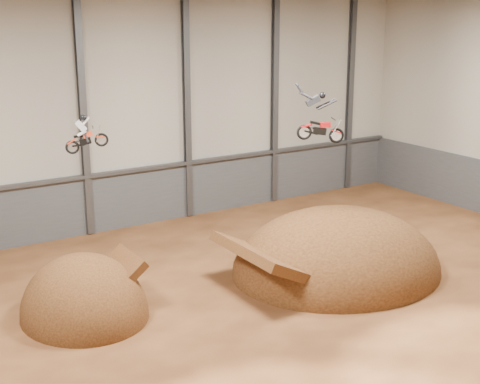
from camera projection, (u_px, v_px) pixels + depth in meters
name	position (u px, v px, depth m)	size (l,w,h in m)	color
floor	(281.00, 313.00, 29.48)	(40.00, 40.00, 0.00)	#4C2914
back_wall	(136.00, 112.00, 39.84)	(40.00, 0.10, 14.00)	#B6AFA1
lower_band_back	(140.00, 197.00, 41.14)	(39.80, 0.18, 3.50)	#4C4F53
steel_rail	(140.00, 169.00, 40.54)	(39.80, 0.35, 0.20)	#47494F
steel_column_2	(83.00, 117.00, 37.95)	(0.40, 0.36, 13.90)	#47494F
steel_column_3	(187.00, 108.00, 41.40)	(0.40, 0.36, 13.90)	#47494F
steel_column_4	(275.00, 101.00, 44.84)	(0.40, 0.36, 13.90)	#47494F
steel_column_5	(350.00, 94.00, 48.29)	(0.40, 0.36, 13.90)	#47494F
takeoff_ramp	(85.00, 315.00, 29.24)	(5.44, 6.28, 5.44)	#3C200F
landing_ramp	(336.00, 271.00, 34.19)	(11.07, 9.79, 6.38)	#3C200F
fmx_rider_a	(88.00, 131.00, 28.65)	(1.85, 0.70, 1.67)	#E5411F
fmx_rider_b	(320.00, 114.00, 31.18)	(3.01, 0.86, 2.58)	red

